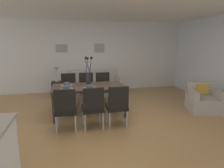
% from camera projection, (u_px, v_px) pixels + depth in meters
% --- Properties ---
extents(ground_plane, '(9.00, 9.00, 0.00)m').
position_uv_depth(ground_plane, '(105.00, 122.00, 4.54)').
color(ground_plane, '#A87A47').
extents(back_wall_panel, '(9.00, 0.10, 2.60)m').
position_uv_depth(back_wall_panel, '(89.00, 56.00, 7.38)').
color(back_wall_panel, silver).
rests_on(back_wall_panel, ground).
extents(ceiling_panel, '(9.00, 7.20, 0.08)m').
position_uv_depth(ceiling_panel, '(101.00, 5.00, 4.38)').
color(ceiling_panel, white).
extents(dining_table, '(1.80, 0.99, 0.74)m').
position_uv_depth(dining_table, '(89.00, 89.00, 4.97)').
color(dining_table, '#3D2D23').
rests_on(dining_table, ground).
extents(dining_chair_near_left, '(0.46, 0.46, 0.92)m').
position_uv_depth(dining_chair_near_left, '(66.00, 108.00, 3.99)').
color(dining_chair_near_left, black).
rests_on(dining_chair_near_left, ground).
extents(dining_chair_near_right, '(0.47, 0.47, 0.92)m').
position_uv_depth(dining_chair_near_right, '(68.00, 88.00, 5.78)').
color(dining_chair_near_right, black).
rests_on(dining_chair_near_right, ground).
extents(dining_chair_far_left, '(0.46, 0.46, 0.92)m').
position_uv_depth(dining_chair_far_left, '(93.00, 106.00, 4.13)').
color(dining_chair_far_left, black).
rests_on(dining_chair_far_left, ground).
extents(dining_chair_far_right, '(0.45, 0.45, 0.92)m').
position_uv_depth(dining_chair_far_right, '(87.00, 87.00, 5.89)').
color(dining_chair_far_right, black).
rests_on(dining_chair_far_right, ground).
extents(dining_chair_mid_left, '(0.46, 0.46, 0.92)m').
position_uv_depth(dining_chair_mid_left, '(117.00, 104.00, 4.23)').
color(dining_chair_mid_left, black).
rests_on(dining_chair_mid_left, ground).
extents(dining_chair_mid_right, '(0.44, 0.44, 0.92)m').
position_uv_depth(dining_chair_mid_right, '(103.00, 86.00, 5.96)').
color(dining_chair_mid_right, black).
rests_on(dining_chair_mid_right, ground).
extents(centerpiece_vase, '(0.21, 0.23, 0.73)m').
position_uv_depth(centerpiece_vase, '(88.00, 75.00, 4.90)').
color(centerpiece_vase, '#232326').
rests_on(centerpiece_vase, dining_table).
extents(placemat_near_left, '(0.32, 0.32, 0.01)m').
position_uv_depth(placemat_near_left, '(67.00, 89.00, 4.63)').
color(placemat_near_left, '#7F705B').
rests_on(placemat_near_left, dining_table).
extents(bowl_near_left, '(0.17, 0.17, 0.07)m').
position_uv_depth(bowl_near_left, '(67.00, 87.00, 4.62)').
color(bowl_near_left, '#475166').
rests_on(bowl_near_left, dining_table).
extents(placemat_near_right, '(0.32, 0.32, 0.01)m').
position_uv_depth(placemat_near_right, '(67.00, 85.00, 5.05)').
color(placemat_near_right, '#7F705B').
rests_on(placemat_near_right, dining_table).
extents(bowl_near_right, '(0.17, 0.17, 0.07)m').
position_uv_depth(bowl_near_right, '(67.00, 84.00, 5.04)').
color(bowl_near_right, '#475166').
rests_on(bowl_near_right, dining_table).
extents(placemat_far_left, '(0.32, 0.32, 0.01)m').
position_uv_depth(placemat_far_left, '(90.00, 88.00, 4.74)').
color(placemat_far_left, '#7F705B').
rests_on(placemat_far_left, dining_table).
extents(bowl_far_left, '(0.17, 0.17, 0.07)m').
position_uv_depth(bowl_far_left, '(90.00, 86.00, 4.73)').
color(bowl_far_left, '#475166').
rests_on(bowl_far_left, dining_table).
extents(sofa, '(1.88, 0.84, 0.80)m').
position_uv_depth(sofa, '(94.00, 87.00, 6.96)').
color(sofa, '#B2A899').
rests_on(sofa, ground).
extents(side_table, '(0.36, 0.36, 0.52)m').
position_uv_depth(side_table, '(57.00, 89.00, 6.71)').
color(side_table, black).
rests_on(side_table, ground).
extents(table_lamp, '(0.22, 0.22, 0.51)m').
position_uv_depth(table_lamp, '(56.00, 71.00, 6.58)').
color(table_lamp, beige).
rests_on(table_lamp, side_table).
extents(armchair, '(1.00, 1.00, 0.75)m').
position_uv_depth(armchair, '(204.00, 100.00, 5.28)').
color(armchair, '#ADA399').
rests_on(armchair, ground).
extents(framed_picture_left, '(0.43, 0.03, 0.30)m').
position_uv_depth(framed_picture_left, '(62.00, 48.00, 7.04)').
color(framed_picture_left, '#B2ADA3').
extents(framed_picture_center, '(0.38, 0.03, 0.34)m').
position_uv_depth(framed_picture_center, '(99.00, 48.00, 7.33)').
color(framed_picture_center, '#B2ADA3').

